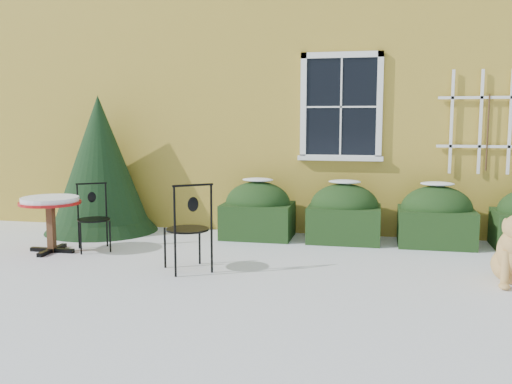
% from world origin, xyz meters
% --- Properties ---
extents(ground, '(80.00, 80.00, 0.00)m').
position_xyz_m(ground, '(0.00, 0.00, 0.00)').
color(ground, white).
rests_on(ground, ground).
extents(house, '(12.40, 8.40, 6.40)m').
position_xyz_m(house, '(0.00, 7.00, 3.22)').
color(house, gold).
rests_on(house, ground).
extents(hedge_row, '(4.95, 0.80, 0.91)m').
position_xyz_m(hedge_row, '(1.65, 2.55, 0.40)').
color(hedge_row, black).
rests_on(hedge_row, ground).
extents(evergreen_shrub, '(1.79, 1.79, 2.16)m').
position_xyz_m(evergreen_shrub, '(-2.86, 2.52, 0.87)').
color(evergreen_shrub, black).
rests_on(evergreen_shrub, ground).
extents(bistro_table, '(0.81, 0.81, 0.75)m').
position_xyz_m(bistro_table, '(-2.83, 1.01, 0.63)').
color(bistro_table, black).
rests_on(bistro_table, ground).
extents(patio_chair_near, '(0.65, 0.65, 1.06)m').
position_xyz_m(patio_chair_near, '(-0.70, 0.47, 0.53)').
color(patio_chair_near, black).
rests_on(patio_chair_near, ground).
extents(patio_chair_far, '(0.56, 0.56, 0.92)m').
position_xyz_m(patio_chair_far, '(-2.34, 1.26, 0.46)').
color(patio_chair_far, black).
rests_on(patio_chair_far, ground).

